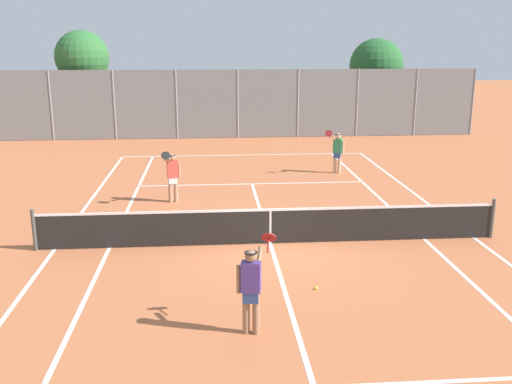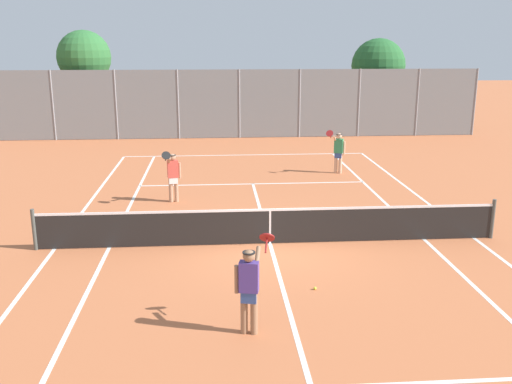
% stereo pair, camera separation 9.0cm
% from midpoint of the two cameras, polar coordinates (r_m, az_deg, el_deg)
% --- Properties ---
extents(ground_plane, '(120.00, 120.00, 0.00)m').
position_cam_midpoint_polar(ground_plane, '(14.91, 1.26, -5.18)').
color(ground_plane, '#BC663D').
extents(court_line_markings, '(11.10, 23.90, 0.01)m').
position_cam_midpoint_polar(court_line_markings, '(14.91, 1.26, -5.17)').
color(court_line_markings, silver).
rests_on(court_line_markings, ground).
extents(tennis_net, '(12.00, 0.10, 1.07)m').
position_cam_midpoint_polar(tennis_net, '(14.75, 1.27, -3.32)').
color(tennis_net, '#474C47').
rests_on(tennis_net, ground).
extents(player_near_side, '(0.77, 0.71, 1.77)m').
position_cam_midpoint_polar(player_near_side, '(10.23, -0.74, -9.33)').
color(player_near_side, '#936B4C').
rests_on(player_near_side, ground).
extents(player_far_left, '(0.56, 0.82, 1.77)m').
position_cam_midpoint_polar(player_far_left, '(18.65, -8.49, 1.75)').
color(player_far_left, tan).
rests_on(player_far_left, ground).
extents(player_far_right, '(0.86, 0.67, 1.77)m').
position_cam_midpoint_polar(player_far_right, '(22.79, 8.03, 4.17)').
color(player_far_right, '#D8A884').
rests_on(player_far_right, ground).
extents(loose_tennis_ball_1, '(0.07, 0.07, 0.07)m').
position_cam_midpoint_polar(loose_tennis_ball_1, '(12.34, 5.82, -9.54)').
color(loose_tennis_ball_1, '#D1DB33').
rests_on(loose_tennis_ball_1, ground).
extents(back_fence, '(26.12, 0.08, 3.66)m').
position_cam_midpoint_polar(back_fence, '(30.85, -1.92, 8.80)').
color(back_fence, gray).
rests_on(back_fence, ground).
extents(tree_behind_left, '(2.90, 2.90, 5.68)m').
position_cam_midpoint_polar(tree_behind_left, '(33.22, -16.95, 12.58)').
color(tree_behind_left, brown).
rests_on(tree_behind_left, ground).
extents(tree_behind_right, '(3.12, 3.12, 5.26)m').
position_cam_midpoint_polar(tree_behind_right, '(34.88, 11.74, 12.16)').
color(tree_behind_right, brown).
rests_on(tree_behind_right, ground).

